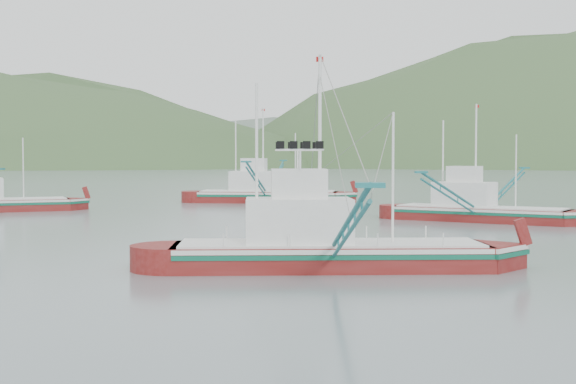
{
  "coord_description": "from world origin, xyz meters",
  "views": [
    {
      "loc": [
        2.28,
        -34.66,
        4.99
      ],
      "look_at": [
        0.0,
        6.0,
        3.2
      ],
      "focal_mm": 50.0,
      "sensor_mm": 36.0,
      "label": 1
    }
  ],
  "objects": [
    {
      "name": "ground",
      "position": [
        0.0,
        0.0,
        0.0
      ],
      "size": [
        1200.0,
        1200.0,
        0.0
      ],
      "primitive_type": "plane",
      "color": "slate",
      "rests_on": "ground"
    },
    {
      "name": "ridge_distant",
      "position": [
        30.0,
        560.0,
        0.0
      ],
      "size": [
        960.0,
        400.0,
        240.0
      ],
      "primitive_type": "ellipsoid",
      "color": "slate",
      "rests_on": "ground"
    },
    {
      "name": "bg_boat_right",
      "position": [
        13.64,
        27.86,
        2.04
      ],
      "size": [
        15.28,
        22.5,
        9.79
      ],
      "rotation": [
        0.0,
        0.0,
        -0.5
      ],
      "color": "maroon",
      "rests_on": "ground"
    },
    {
      "name": "bg_boat_far",
      "position": [
        -5.04,
        52.33,
        1.52
      ],
      "size": [
        15.37,
        27.43,
        11.11
      ],
      "rotation": [
        0.0,
        0.0,
        -0.06
      ],
      "color": "maroon",
      "rests_on": "ground"
    },
    {
      "name": "main_boat",
      "position": [
        1.94,
        0.74,
        1.49
      ],
      "size": [
        14.22,
        25.19,
        10.22
      ],
      "rotation": [
        0.0,
        0.0,
        0.09
      ],
      "color": "maroon",
      "rests_on": "ground"
    }
  ]
}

